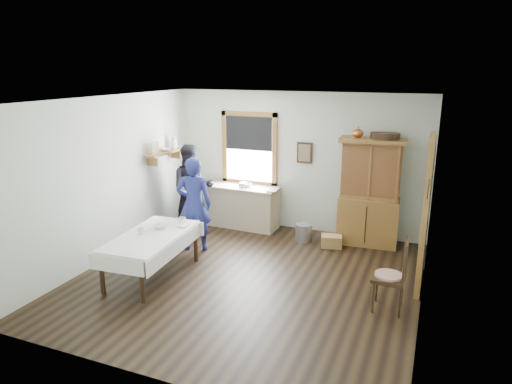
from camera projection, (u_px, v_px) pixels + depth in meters
room at (247, 194)px, 6.63m from camera, size 5.01×5.01×2.70m
window at (249, 145)px, 9.12m from camera, size 1.18×0.07×1.48m
doorway at (427, 209)px, 6.56m from camera, size 0.09×1.14×2.22m
wall_shelf at (165, 151)px, 8.80m from camera, size 0.24×1.00×0.44m
framed_picture at (304, 153)px, 8.73m from camera, size 0.30×0.04×0.40m
rug_beater at (429, 180)px, 5.92m from camera, size 0.01×0.27×0.27m
work_counter at (242, 206)px, 9.19m from camera, size 1.49×0.61×0.84m
china_hutch at (370, 193)px, 8.14m from camera, size 1.17×0.61×1.94m
dining_table at (152, 256)px, 6.99m from camera, size 1.02×1.76×0.68m
spindle_chair at (389, 275)px, 5.99m from camera, size 0.48×0.48×1.00m
pail at (304, 232)px, 8.47m from camera, size 0.33×0.33×0.33m
wicker_basket at (331, 241)px, 8.21m from camera, size 0.42×0.34×0.21m
woman_blue at (194, 208)px, 7.93m from camera, size 0.66×0.55×1.54m
figure_dark at (193, 191)px, 8.91m from camera, size 0.97×0.92×1.58m
table_cup_a at (182, 220)px, 7.40m from camera, size 0.16×0.16×0.10m
table_cup_b at (141, 231)px, 6.93m from camera, size 0.12×0.12×0.09m
table_bowl at (160, 226)px, 7.18m from camera, size 0.25×0.25×0.06m
counter_book at (267, 190)px, 8.74m from camera, size 0.17×0.22×0.02m
counter_bowl at (246, 185)px, 9.03m from camera, size 0.26×0.26×0.07m
shelf_bowl at (166, 149)px, 8.81m from camera, size 0.22×0.22×0.05m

